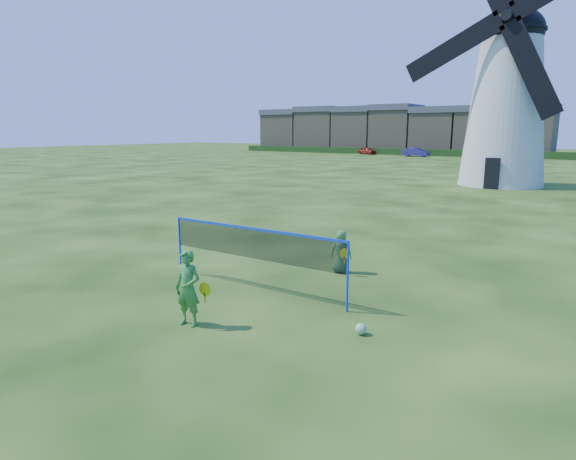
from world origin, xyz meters
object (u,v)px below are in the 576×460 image
at_px(windmill, 507,99).
at_px(car_left, 367,151).
at_px(badminton_net, 254,245).
at_px(player_girl, 188,288).
at_px(car_right, 416,152).
at_px(player_boy, 341,251).
at_px(play_ball, 361,329).

distance_m(windmill, car_left, 46.36).
height_order(badminton_net, car_left, badminton_net).
xyz_separation_m(windmill, player_girl, (0.11, -30.30, -5.14)).
height_order(player_girl, car_right, player_girl).
distance_m(windmill, car_right, 39.26).
height_order(player_girl, player_boy, player_girl).
distance_m(player_girl, play_ball, 3.44).
relative_size(badminton_net, car_left, 1.46).
bearing_deg(car_right, badminton_net, -161.55).
distance_m(play_ball, car_left, 72.56).
bearing_deg(windmill, car_right, 118.07).
bearing_deg(windmill, car_left, 126.57).
xyz_separation_m(player_boy, car_left, (-28.31, 62.35, 0.00)).
bearing_deg(car_left, player_boy, -131.10).
bearing_deg(car_left, badminton_net, -132.70).
distance_m(windmill, badminton_net, 28.30).
relative_size(car_left, car_right, 0.87).
xyz_separation_m(windmill, car_right, (-18.31, 34.33, -5.25)).
bearing_deg(badminton_net, car_left, 112.82).
bearing_deg(windmill, player_boy, -88.03).
relative_size(windmill, badminton_net, 3.42).
xyz_separation_m(player_girl, car_right, (-18.42, 64.63, -0.11)).
distance_m(badminton_net, player_girl, 2.44).
relative_size(windmill, car_left, 5.01).
bearing_deg(play_ball, car_left, 114.92).
relative_size(player_girl, car_right, 0.38).
xyz_separation_m(player_boy, car_right, (-19.18, 59.70, 0.07)).
relative_size(windmill, play_ball, 78.56).
xyz_separation_m(car_left, car_right, (9.13, -2.66, 0.07)).
bearing_deg(player_boy, windmill, -111.67).
height_order(badminton_net, play_ball, badminton_net).
bearing_deg(player_boy, car_right, -95.83).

